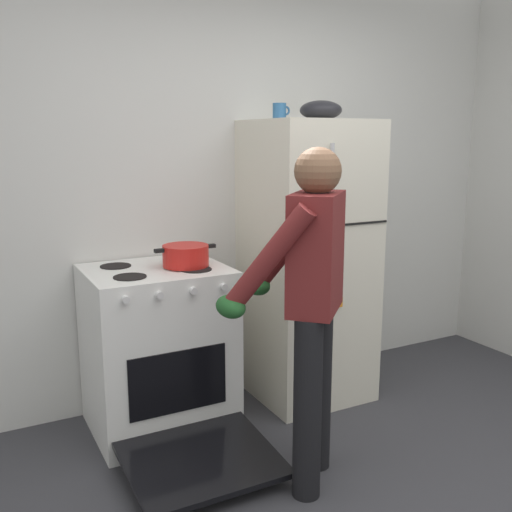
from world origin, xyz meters
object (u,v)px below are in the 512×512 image
red_pot (186,256)px  mixing_bowl (321,110)px  refrigerator (307,262)px  coffee_mug (280,111)px  stove_range (159,351)px  person_cook (308,291)px

red_pot → mixing_bowl: size_ratio=1.39×
refrigerator → mixing_bowl: mixing_bowl is taller
red_pot → coffee_mug: coffee_mug is taller
stove_range → person_cook: bearing=-61.4°
coffee_mug → person_cook: bearing=-111.9°
red_pot → coffee_mug: size_ratio=3.16×
person_cook → coffee_mug: size_ratio=14.28×
refrigerator → person_cook: refrigerator is taller
person_cook → refrigerator: bearing=57.6°
stove_range → coffee_mug: bearing=4.8°
refrigerator → stove_range: bearing=-179.0°
coffee_mug → mixing_bowl: bearing=-11.0°
stove_range → red_pot: (0.16, -0.03, 0.54)m
refrigerator → person_cook: 1.01m
refrigerator → mixing_bowl: size_ratio=6.82×
stove_range → person_cook: size_ratio=0.77×
person_cook → coffee_mug: 1.28m
coffee_mug → mixing_bowl: size_ratio=0.44×
stove_range → mixing_bowl: bearing=1.0°
refrigerator → stove_range: size_ratio=1.41×
refrigerator → mixing_bowl: 0.93m
stove_range → mixing_bowl: mixing_bowl is taller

